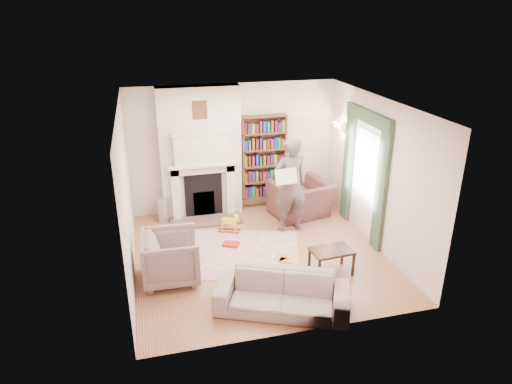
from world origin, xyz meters
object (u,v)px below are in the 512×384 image
object	(u,v)px
armchair_reading	(300,199)
man_reading	(290,185)
paraffin_heater	(163,210)
coffee_table	(331,261)
bookcase	(264,157)
rocking_horse	(229,223)
armchair_left	(171,257)
sofa	(282,294)

from	to	relation	value
armchair_reading	man_reading	distance (m)	0.96
armchair_reading	paraffin_heater	distance (m)	2.95
man_reading	coffee_table	xyz separation A→B (m)	(0.19, -1.75, -0.76)
bookcase	rocking_horse	size ratio (longest dim) A/B	4.17
armchair_reading	armchair_left	xyz separation A→B (m)	(-2.93, -1.88, 0.03)
armchair_left	sofa	world-z (taller)	armchair_left
bookcase	armchair_left	bearing A→B (deg)	-131.60
coffee_table	paraffin_heater	size ratio (longest dim) A/B	1.27
man_reading	coffee_table	bearing A→B (deg)	90.33
man_reading	rocking_horse	size ratio (longest dim) A/B	4.45
sofa	coffee_table	size ratio (longest dim) A/B	2.84
rocking_horse	coffee_table	bearing A→B (deg)	-30.96
sofa	coffee_table	distance (m)	1.37
bookcase	paraffin_heater	world-z (taller)	bookcase
paraffin_heater	coffee_table	bearing A→B (deg)	-46.13
paraffin_heater	sofa	bearing A→B (deg)	-66.64
armchair_reading	paraffin_heater	size ratio (longest dim) A/B	2.17
coffee_table	paraffin_heater	world-z (taller)	paraffin_heater
armchair_left	paraffin_heater	distance (m)	2.30
coffee_table	rocking_horse	xyz separation A→B (m)	(-1.40, 1.94, -0.03)
armchair_reading	man_reading	size ratio (longest dim) A/B	0.61
armchair_left	bookcase	bearing A→B (deg)	-39.90
armchair_left	rocking_horse	world-z (taller)	armchair_left
armchair_reading	sofa	distance (m)	3.43
armchair_reading	armchair_left	size ratio (longest dim) A/B	1.29
bookcase	paraffin_heater	distance (m)	2.46
bookcase	paraffin_heater	bearing A→B (deg)	-173.18
armchair_reading	man_reading	bearing A→B (deg)	40.93
armchair_reading	man_reading	xyz separation A→B (m)	(-0.45, -0.60, 0.60)
rocking_horse	armchair_left	bearing A→B (deg)	-107.46
sofa	armchair_left	bearing A→B (deg)	164.30
armchair_reading	armchair_left	world-z (taller)	armchair_left
paraffin_heater	rocking_horse	bearing A→B (deg)	-33.26
coffee_table	bookcase	bearing A→B (deg)	93.15
armchair_left	armchair_reading	bearing A→B (deg)	-55.55
armchair_reading	man_reading	world-z (taller)	man_reading
sofa	paraffin_heater	bearing A→B (deg)	136.82
armchair_left	rocking_horse	bearing A→B (deg)	-38.99
sofa	coffee_table	bearing A→B (deg)	58.37
armchair_left	coffee_table	xyz separation A→B (m)	(2.66, -0.47, -0.20)
sofa	coffee_table	xyz separation A→B (m)	(1.12, 0.78, -0.07)
coffee_table	paraffin_heater	distance (m)	3.84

